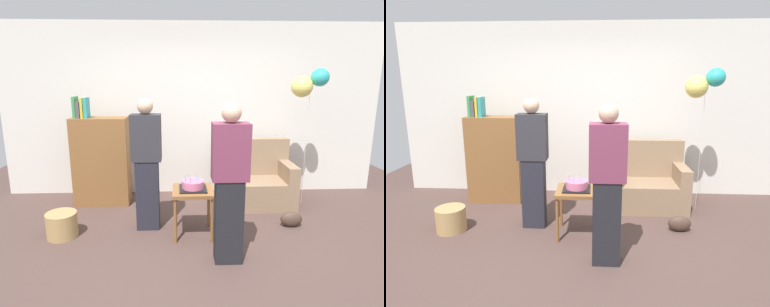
# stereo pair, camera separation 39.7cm
# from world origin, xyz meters

# --- Properties ---
(ground_plane) EXTENTS (8.00, 8.00, 0.00)m
(ground_plane) POSITION_xyz_m (0.00, 0.00, 0.00)
(ground_plane) COLOR #4C3833
(wall_back) EXTENTS (6.00, 0.10, 2.70)m
(wall_back) POSITION_xyz_m (0.00, 2.05, 1.35)
(wall_back) COLOR silver
(wall_back) RESTS_ON ground_plane
(couch) EXTENTS (1.10, 0.70, 0.96)m
(couch) POSITION_xyz_m (0.90, 1.43, 0.34)
(couch) COLOR #8C7054
(couch) RESTS_ON ground_plane
(bookshelf) EXTENTS (0.80, 0.36, 1.60)m
(bookshelf) POSITION_xyz_m (-1.39, 1.54, 0.67)
(bookshelf) COLOR brown
(bookshelf) RESTS_ON ground_plane
(side_table) EXTENTS (0.48, 0.48, 0.57)m
(side_table) POSITION_xyz_m (-0.07, 0.46, 0.49)
(side_table) COLOR brown
(side_table) RESTS_ON ground_plane
(birthday_cake) EXTENTS (0.32, 0.32, 0.17)m
(birthday_cake) POSITION_xyz_m (-0.07, 0.46, 0.62)
(birthday_cake) COLOR black
(birthday_cake) RESTS_ON side_table
(person_blowing_candles) EXTENTS (0.36, 0.22, 1.63)m
(person_blowing_candles) POSITION_xyz_m (-0.62, 0.67, 0.83)
(person_blowing_candles) COLOR #23232D
(person_blowing_candles) RESTS_ON ground_plane
(person_holding_cake) EXTENTS (0.36, 0.22, 1.63)m
(person_holding_cake) POSITION_xyz_m (0.27, -0.13, 0.83)
(person_holding_cake) COLOR black
(person_holding_cake) RESTS_ON ground_plane
(wicker_basket) EXTENTS (0.36, 0.36, 0.30)m
(wicker_basket) POSITION_xyz_m (-1.63, 0.46, 0.15)
(wicker_basket) COLOR #A88451
(wicker_basket) RESTS_ON ground_plane
(handbag) EXTENTS (0.28, 0.14, 0.20)m
(handbag) POSITION_xyz_m (1.20, 0.61, 0.10)
(handbag) COLOR #473328
(handbag) RESTS_ON ground_plane
(balloon_bunch) EXTENTS (0.50, 0.31, 1.99)m
(balloon_bunch) POSITION_xyz_m (1.56, 1.32, 1.79)
(balloon_bunch) COLOR silver
(balloon_bunch) RESTS_ON ground_plane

